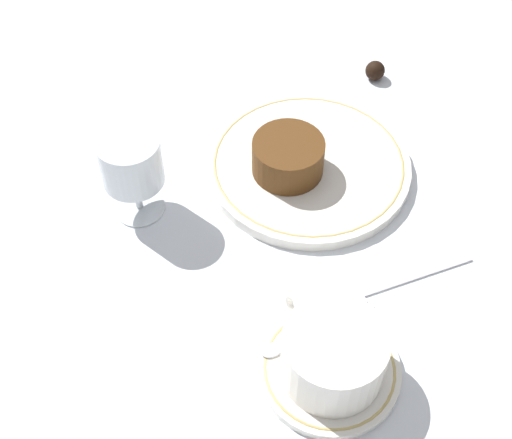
{
  "coord_description": "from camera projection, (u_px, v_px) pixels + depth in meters",
  "views": [
    {
      "loc": [
        -0.42,
        0.33,
        0.62
      ],
      "look_at": [
        -0.03,
        0.07,
        0.04
      ],
      "focal_mm": 50.0,
      "sensor_mm": 36.0,
      "label": 1
    }
  ],
  "objects": [
    {
      "name": "coffee_cup",
      "position": [
        333.0,
        354.0,
        0.65
      ],
      "size": [
        0.12,
        0.1,
        0.06
      ],
      "color": "white",
      "rests_on": "saucer"
    },
    {
      "name": "dinner_plate",
      "position": [
        309.0,
        165.0,
        0.84
      ],
      "size": [
        0.24,
        0.24,
        0.01
      ],
      "color": "white",
      "rests_on": "ground_plane"
    },
    {
      "name": "saucer",
      "position": [
        329.0,
        369.0,
        0.68
      ],
      "size": [
        0.14,
        0.14,
        0.01
      ],
      "color": "white",
      "rests_on": "ground_plane"
    },
    {
      "name": "dessert_cake",
      "position": [
        288.0,
        157.0,
        0.81
      ],
      "size": [
        0.08,
        0.08,
        0.04
      ],
      "color": "#563314",
      "rests_on": "dinner_plate"
    },
    {
      "name": "fork",
      "position": [
        379.0,
        288.0,
        0.74
      ],
      "size": [
        0.05,
        0.18,
        0.01
      ],
      "color": "silver",
      "rests_on": "ground_plane"
    },
    {
      "name": "ground_plane",
      "position": [
        293.0,
        195.0,
        0.82
      ],
      "size": [
        3.0,
        3.0,
        0.0
      ],
      "primitive_type": "plane",
      "color": "white"
    },
    {
      "name": "wine_glass",
      "position": [
        132.0,
        165.0,
        0.75
      ],
      "size": [
        0.07,
        0.07,
        0.11
      ],
      "color": "silver",
      "rests_on": "ground_plane"
    },
    {
      "name": "spoon",
      "position": [
        306.0,
        335.0,
        0.69
      ],
      "size": [
        0.03,
        0.13,
        0.0
      ],
      "color": "silver",
      "rests_on": "saucer"
    },
    {
      "name": "chocolate_truffle",
      "position": [
        375.0,
        71.0,
        0.94
      ],
      "size": [
        0.03,
        0.03,
        0.03
      ],
      "color": "black",
      "rests_on": "ground_plane"
    }
  ]
}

